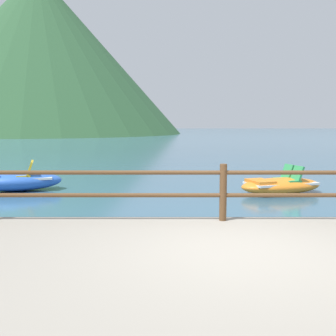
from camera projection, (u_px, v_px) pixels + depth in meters
name	position (u px, v px, depth m)	size (l,w,h in m)	color
ground_plane	(177.00, 141.00, 45.10)	(200.00, 200.00, 0.00)	#38607A
dock_railing	(224.00, 186.00, 6.78)	(23.92, 0.12, 0.95)	brown
pedal_boat_0	(282.00, 185.00, 11.70)	(2.73, 1.91, 0.81)	orange
pedal_boat_2	(18.00, 181.00, 12.22)	(2.78, 1.81, 0.89)	blue
cliff_headland	(51.00, 59.00, 75.14)	(51.35, 51.35, 28.98)	#2D5633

